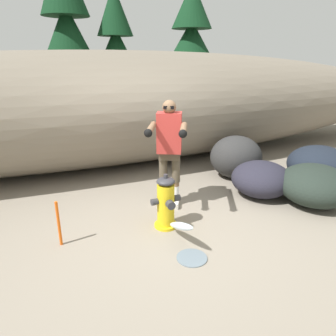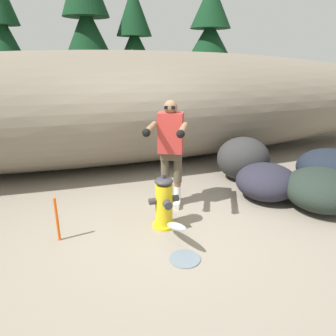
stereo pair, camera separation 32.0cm
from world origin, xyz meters
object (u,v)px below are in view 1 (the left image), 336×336
at_px(boulder_small, 320,165).
at_px(boulder_mid, 315,185).
at_px(boulder_large, 261,179).
at_px(fire_hydrant, 166,203).
at_px(utility_worker, 169,142).
at_px(boulder_outlier, 236,157).
at_px(survey_stake, 59,224).

bearing_deg(boulder_small, boulder_mid, -141.02).
distance_m(boulder_large, boulder_small, 1.39).
xyz_separation_m(fire_hydrant, boulder_large, (1.91, 0.35, -0.06)).
distance_m(fire_hydrant, utility_worker, 0.94).
bearing_deg(fire_hydrant, boulder_outlier, 32.09).
bearing_deg(boulder_outlier, survey_stake, -161.17).
height_order(fire_hydrant, boulder_outlier, boulder_outlier).
height_order(utility_worker, boulder_outlier, utility_worker).
height_order(utility_worker, survey_stake, utility_worker).
bearing_deg(boulder_large, boulder_mid, -46.44).
distance_m(boulder_large, boulder_mid, 0.83).
bearing_deg(boulder_outlier, boulder_large, -95.91).
height_order(fire_hydrant, boulder_small, fire_hydrant).
distance_m(boulder_small, survey_stake, 4.70).
relative_size(fire_hydrant, boulder_outlier, 0.78).
xyz_separation_m(boulder_small, survey_stake, (-4.69, -0.32, -0.05)).
bearing_deg(boulder_large, survey_stake, -175.52).
height_order(boulder_small, boulder_outlier, boulder_outlier).
relative_size(boulder_large, boulder_mid, 0.88).
xyz_separation_m(boulder_small, boulder_outlier, (-1.29, 0.84, 0.07)).
bearing_deg(boulder_large, fire_hydrant, -169.48).
bearing_deg(boulder_mid, fire_hydrant, 174.27).
bearing_deg(survey_stake, boulder_outlier, 18.83).
xyz_separation_m(utility_worker, boulder_large, (1.62, -0.21, -0.76)).
distance_m(utility_worker, boulder_mid, 2.45).
xyz_separation_m(utility_worker, survey_stake, (-1.69, -0.46, -0.76)).
distance_m(boulder_large, survey_stake, 3.32).
bearing_deg(fire_hydrant, boulder_mid, -5.73).
bearing_deg(utility_worker, boulder_outlier, 139.51).
height_order(boulder_mid, boulder_small, boulder_small).
distance_m(boulder_mid, survey_stake, 3.89).
xyz_separation_m(boulder_mid, boulder_small, (0.81, 0.66, 0.03)).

